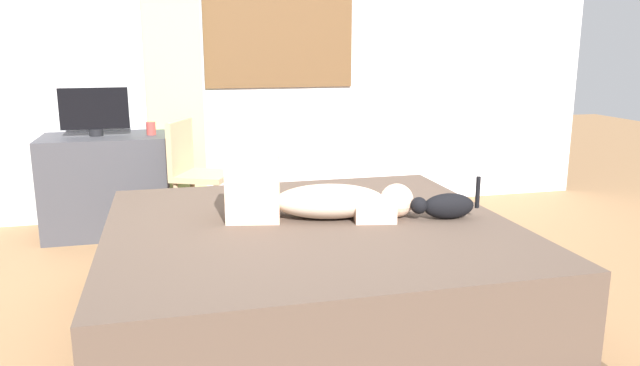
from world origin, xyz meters
The scene contains 10 objects.
ground_plane centered at (0.00, 0.00, 0.00)m, with size 16.00×16.00×0.00m, color olive.
back_wall_with_window centered at (0.01, 2.33, 1.45)m, with size 6.40×0.14×2.90m.
bed centered at (0.11, 0.04, 0.27)m, with size 2.01×1.90×0.54m.
person_lying centered at (0.13, 0.12, 0.65)m, with size 0.94×0.42×0.34m.
cat centered at (0.78, -0.06, 0.61)m, with size 0.36×0.13×0.21m.
desk centered at (-1.01, 1.93, 0.37)m, with size 0.90×0.56×0.74m.
tv_monitor centered at (-1.06, 1.93, 0.92)m, with size 0.48×0.10×0.35m.
cup centered at (-0.67, 1.89, 0.79)m, with size 0.07×0.07×0.10m, color #B23D38.
chair_by_desk centered at (-0.38, 1.67, 0.51)m, with size 0.51×0.51×0.86m.
curtain_left centered at (-0.48, 2.21, 1.24)m, with size 0.44×0.06×2.47m, color #ADCC75.
Camera 1 is at (-0.54, -2.74, 1.39)m, focal length 33.98 mm.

